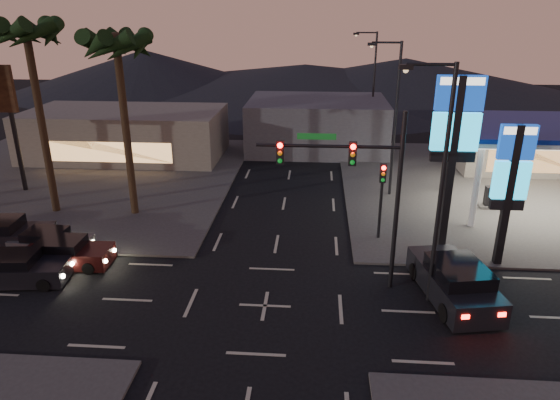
# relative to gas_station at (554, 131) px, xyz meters

# --- Properties ---
(ground) EXTENTS (140.00, 140.00, 0.00)m
(ground) POSITION_rel_gas_station_xyz_m (-16.00, -12.00, -5.08)
(ground) COLOR black
(ground) RESTS_ON ground
(corner_lot_ne) EXTENTS (24.00, 24.00, 0.12)m
(corner_lot_ne) POSITION_rel_gas_station_xyz_m (0.00, 4.00, -5.02)
(corner_lot_ne) COLOR #47443F
(corner_lot_ne) RESTS_ON ground
(corner_lot_nw) EXTENTS (24.00, 24.00, 0.12)m
(corner_lot_nw) POSITION_rel_gas_station_xyz_m (-32.00, 4.00, -5.02)
(corner_lot_nw) COLOR #47443F
(corner_lot_nw) RESTS_ON ground
(gas_station) EXTENTS (12.20, 8.20, 5.47)m
(gas_station) POSITION_rel_gas_station_xyz_m (0.00, 0.00, 0.00)
(gas_station) COLOR silver
(gas_station) RESTS_ON ground
(convenience_store) EXTENTS (10.00, 6.00, 4.00)m
(convenience_store) POSITION_rel_gas_station_xyz_m (2.00, 9.00, -3.08)
(convenience_store) COLOR #726B5B
(convenience_store) RESTS_ON ground
(pylon_sign_tall) EXTENTS (2.20, 0.35, 9.00)m
(pylon_sign_tall) POSITION_rel_gas_station_xyz_m (-7.50, -6.50, 1.31)
(pylon_sign_tall) COLOR black
(pylon_sign_tall) RESTS_ON ground
(pylon_sign_short) EXTENTS (1.60, 0.35, 7.00)m
(pylon_sign_short) POSITION_rel_gas_station_xyz_m (-5.00, -7.50, -0.42)
(pylon_sign_short) COLOR black
(pylon_sign_short) RESTS_ON ground
(traffic_signal_mast) EXTENTS (6.10, 0.39, 8.00)m
(traffic_signal_mast) POSITION_rel_gas_station_xyz_m (-12.24, -10.01, 0.15)
(traffic_signal_mast) COLOR black
(traffic_signal_mast) RESTS_ON ground
(pedestal_signal) EXTENTS (0.32, 0.39, 4.30)m
(pedestal_signal) POSITION_rel_gas_station_xyz_m (-10.50, -5.02, -2.16)
(pedestal_signal) COLOR black
(pedestal_signal) RESTS_ON ground
(streetlight_near) EXTENTS (2.14, 0.25, 10.00)m
(streetlight_near) POSITION_rel_gas_station_xyz_m (-9.21, -11.00, 0.64)
(streetlight_near) COLOR black
(streetlight_near) RESTS_ON ground
(streetlight_mid) EXTENTS (2.14, 0.25, 10.00)m
(streetlight_mid) POSITION_rel_gas_station_xyz_m (-9.21, 2.00, 0.64)
(streetlight_mid) COLOR black
(streetlight_mid) RESTS_ON ground
(streetlight_far) EXTENTS (2.14, 0.25, 10.00)m
(streetlight_far) POSITION_rel_gas_station_xyz_m (-9.21, 16.00, 0.64)
(streetlight_far) COLOR black
(streetlight_far) RESTS_ON ground
(palm_a) EXTENTS (4.41, 4.41, 10.86)m
(palm_a) POSITION_rel_gas_station_xyz_m (-25.00, -2.50, 4.35)
(palm_a) COLOR black
(palm_a) RESTS_ON ground
(palm_b) EXTENTS (4.41, 4.41, 11.46)m
(palm_b) POSITION_rel_gas_station_xyz_m (-30.00, -2.50, 4.89)
(palm_b) COLOR black
(palm_b) RESTS_ON ground
(building_far_west) EXTENTS (16.00, 8.00, 4.00)m
(building_far_west) POSITION_rel_gas_station_xyz_m (-30.00, 10.00, -3.08)
(building_far_west) COLOR #726B5B
(building_far_west) RESTS_ON ground
(building_far_mid) EXTENTS (12.00, 9.00, 4.40)m
(building_far_mid) POSITION_rel_gas_station_xyz_m (-14.00, 14.00, -2.88)
(building_far_mid) COLOR #4C4C51
(building_far_mid) RESTS_ON ground
(hill_left) EXTENTS (40.00, 40.00, 6.00)m
(hill_left) POSITION_rel_gas_station_xyz_m (-41.00, 48.00, -2.08)
(hill_left) COLOR black
(hill_left) RESTS_ON ground
(hill_right) EXTENTS (50.00, 50.00, 5.00)m
(hill_right) POSITION_rel_gas_station_xyz_m (-1.00, 48.00, -2.58)
(hill_right) COLOR black
(hill_right) RESTS_ON ground
(hill_center) EXTENTS (60.00, 60.00, 4.00)m
(hill_center) POSITION_rel_gas_station_xyz_m (-16.00, 48.00, -3.08)
(hill_center) COLOR black
(hill_center) RESTS_ON ground
(car_lane_a_front) EXTENTS (4.51, 2.23, 1.43)m
(car_lane_a_front) POSITION_rel_gas_station_xyz_m (-27.44, -10.88, -4.42)
(car_lane_a_front) COLOR black
(car_lane_a_front) RESTS_ON ground
(car_lane_a_mid) EXTENTS (4.29, 1.87, 1.38)m
(car_lane_a_mid) POSITION_rel_gas_station_xyz_m (-26.02, -9.12, -4.44)
(car_lane_a_mid) COLOR black
(car_lane_a_mid) RESTS_ON ground
(car_lane_b_front) EXTENTS (4.11, 1.91, 1.31)m
(car_lane_b_front) POSITION_rel_gas_station_xyz_m (-27.44, -8.00, -4.47)
(car_lane_b_front) COLOR #4F4F51
(car_lane_b_front) RESTS_ON ground
(car_lane_b_mid) EXTENTS (5.12, 2.46, 1.62)m
(car_lane_b_mid) POSITION_rel_gas_station_xyz_m (-30.27, -7.58, -4.33)
(car_lane_b_mid) COLOR black
(car_lane_b_mid) RESTS_ON ground
(suv_station) EXTENTS (3.18, 5.68, 1.80)m
(suv_station) POSITION_rel_gas_station_xyz_m (-7.92, -10.80, -4.25)
(suv_station) COLOR black
(suv_station) RESTS_ON ground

